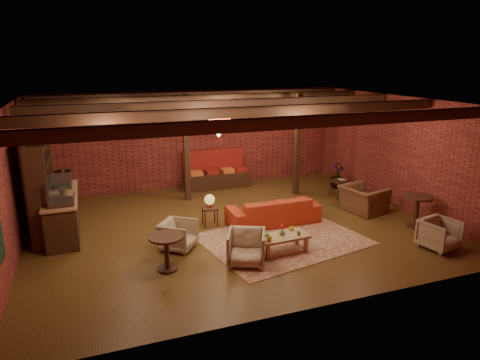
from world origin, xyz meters
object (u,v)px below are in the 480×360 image
object	(u,v)px
round_table_left	(167,247)
armchair_a	(178,234)
armchair_far	(439,233)
armchair_b	(246,246)
coffee_table	(282,237)
side_table_lamp	(210,202)
armchair_right	(364,195)
side_table_book	(339,181)
plant_tall	(339,151)
round_table_right	(417,206)
sofa	(273,210)

from	to	relation	value
round_table_left	armchair_a	bearing A→B (deg)	64.93
round_table_left	armchair_far	distance (m)	6.13
round_table_left	armchair_b	distance (m)	1.66
coffee_table	side_table_lamp	xyz separation A→B (m)	(-1.09, 2.08, 0.29)
armchair_right	side_table_book	xyz separation A→B (m)	(0.12, 1.43, 0.00)
round_table_left	plant_tall	world-z (taller)	plant_tall
coffee_table	round_table_right	xyz separation A→B (m)	(3.87, 0.16, 0.21)
side_table_book	round_table_right	size ratio (longest dim) A/B	0.67
coffee_table	round_table_left	xyz separation A→B (m)	(-2.59, 0.04, 0.15)
armchair_right	plant_tall	xyz separation A→B (m)	(0.60, 2.28, 0.78)
side_table_lamp	armchair_b	world-z (taller)	side_table_lamp
side_table_book	armchair_far	bearing A→B (deg)	-89.32
armchair_right	round_table_right	world-z (taller)	armchair_right
armchair_a	plant_tall	distance (m)	6.77
armchair_b	plant_tall	size ratio (longest dim) A/B	0.31
coffee_table	round_table_right	bearing A→B (deg)	2.36
armchair_a	plant_tall	world-z (taller)	plant_tall
round_table_left	armchair_b	size ratio (longest dim) A/B	0.94
sofa	side_table_book	distance (m)	3.17
side_table_lamp	armchair_a	xyz separation A→B (m)	(-1.08, -1.13, -0.28)
armchair_a	armchair_far	bearing A→B (deg)	-73.08
armchair_a	armchair_right	world-z (taller)	armchair_right
armchair_a	round_table_right	xyz separation A→B (m)	(6.03, -0.79, 0.19)
armchair_b	armchair_far	distance (m)	4.47
sofa	side_table_lamp	world-z (taller)	side_table_lamp
side_table_book	side_table_lamp	bearing A→B (deg)	-168.10
round_table_right	armchair_a	bearing A→B (deg)	172.55
sofa	armchair_far	xyz separation A→B (m)	(2.91, -2.73, 0.03)
armchair_far	coffee_table	bearing A→B (deg)	150.86
armchair_a	armchair_far	xyz separation A→B (m)	(5.61, -2.00, 0.01)
armchair_far	plant_tall	distance (m)	5.03
coffee_table	armchair_a	bearing A→B (deg)	156.31
armchair_b	round_table_right	size ratio (longest dim) A/B	0.95
sofa	plant_tall	size ratio (longest dim) A/B	0.94
side_table_book	plant_tall	size ratio (longest dim) A/B	0.22
armchair_b	round_table_right	distance (m)	4.85
sofa	round_table_left	bearing A→B (deg)	27.29
coffee_table	armchair_b	xyz separation A→B (m)	(-0.96, -0.25, 0.05)
armchair_right	side_table_book	distance (m)	1.44
round_table_left	armchair_far	size ratio (longest dim) A/B	0.99
plant_tall	side_table_lamp	bearing A→B (deg)	-160.08
side_table_lamp	armchair_far	distance (m)	5.51
armchair_b	armchair_far	xyz separation A→B (m)	(4.40, -0.80, -0.02)
armchair_b	side_table_lamp	bearing A→B (deg)	117.11
armchair_a	armchair_right	size ratio (longest dim) A/B	0.65
side_table_book	round_table_left	bearing A→B (deg)	-153.51
round_table_left	armchair_right	size ratio (longest dim) A/B	0.66
sofa	coffee_table	bearing A→B (deg)	72.11
armchair_b	coffee_table	bearing A→B (deg)	38.88
armchair_b	side_table_book	bearing A→B (deg)	60.97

